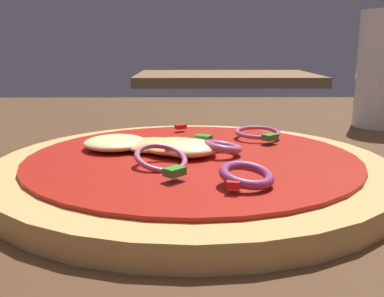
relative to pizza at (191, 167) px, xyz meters
The scene contains 3 objects.
dining_table 0.03m from the pizza, 45.78° to the left, with size 1.33×1.08×0.03m.
pizza is the anchor object (origin of this frame).
background_table 1.30m from the pizza, 84.05° to the left, with size 0.63×0.44×0.03m.
Camera 1 is at (-0.01, -0.34, 0.14)m, focal length 42.06 mm.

